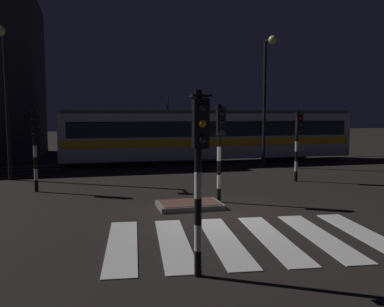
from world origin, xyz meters
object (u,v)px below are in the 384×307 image
Objects in this scene: traffic_light_kerb_mid_left at (199,156)px; street_lamp_trackside_left at (5,85)px; traffic_light_corner_far_left at (34,138)px; traffic_light_corner_far_right at (298,135)px; tram at (211,135)px; traffic_light_median_centre at (220,138)px; street_lamp_trackside_right at (267,86)px.

traffic_light_kerb_mid_left is 14.03m from street_lamp_trackside_left.
traffic_light_corner_far_left is 4.15m from street_lamp_trackside_left.
traffic_light_corner_far_right is at bearing 52.78° from traffic_light_kerb_mid_left.
tram reaches higher than traffic_light_corner_far_right.
traffic_light_median_centre is 0.50× the size of street_lamp_trackside_left.
traffic_light_median_centre is at bearing 68.56° from traffic_light_kerb_mid_left.
street_lamp_trackside_left reaches higher than traffic_light_corner_far_right.
traffic_light_corner_far_left is at bearing 112.59° from traffic_light_kerb_mid_left.
tram reaches higher than traffic_light_corner_far_left.
traffic_light_kerb_mid_left is 0.49× the size of street_lamp_trackside_right.
traffic_light_kerb_mid_left is at bearing -67.41° from traffic_light_corner_far_left.
street_lamp_trackside_right is at bearing 5.97° from street_lamp_trackside_left.
traffic_light_kerb_mid_left is (-2.37, -6.04, 0.08)m from traffic_light_median_centre.
traffic_light_kerb_mid_left is at bearing -111.44° from traffic_light_median_centre.
traffic_light_corner_far_right is 7.86m from tram.
street_lamp_trackside_left is (-12.62, 3.37, 2.24)m from traffic_light_corner_far_right.
traffic_light_median_centre is 10.55m from street_lamp_trackside_left.
traffic_light_median_centre is at bearing -105.22° from tram.
traffic_light_corner_far_right is at bearing -1.07° from traffic_light_corner_far_left.
traffic_light_kerb_mid_left is 16.26m from street_lamp_trackside_right.
street_lamp_trackside_left reaches higher than traffic_light_median_centre.
tram is at bearing 38.56° from traffic_light_corner_far_left.
traffic_light_corner_far_left is 10.38m from traffic_light_kerb_mid_left.
traffic_light_corner_far_left is at bearing 178.93° from traffic_light_corner_far_right.
street_lamp_trackside_right reaches higher than street_lamp_trackside_left.
traffic_light_corner_far_right is at bearing 35.10° from traffic_light_median_centre.
tram is (10.86, 4.29, -2.58)m from street_lamp_trackside_left.
traffic_light_corner_far_left is (-11.11, 0.21, 0.02)m from traffic_light_corner_far_right.
traffic_light_kerb_mid_left is (3.99, -9.58, 0.20)m from traffic_light_corner_far_left.
traffic_light_kerb_mid_left reaches higher than traffic_light_corner_far_right.
tram is (2.99, 11.00, -0.48)m from traffic_light_median_centre.
traffic_light_corner_far_right is 13.25m from street_lamp_trackside_left.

